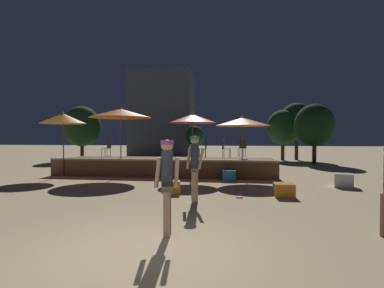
{
  "coord_description": "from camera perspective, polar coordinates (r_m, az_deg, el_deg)",
  "views": [
    {
      "loc": [
        1.52,
        -4.61,
        1.83
      ],
      "look_at": [
        0.0,
        6.01,
        1.59
      ],
      "focal_mm": 28.0,
      "sensor_mm": 36.0,
      "label": 1
    }
  ],
  "objects": [
    {
      "name": "person_0",
      "position": [
        5.6,
        -4.75,
        -7.04
      ],
      "size": [
        0.48,
        0.3,
        1.79
      ],
      "rotation": [
        0.0,
        0.0,
        4.82
      ],
      "color": "#72664C",
      "rests_on": "ground"
    },
    {
      "name": "bistro_chair_2",
      "position": [
        14.18,
        6.25,
        -0.52
      ],
      "size": [
        0.41,
        0.41,
        0.9
      ],
      "rotation": [
        0.0,
        0.0,
        1.41
      ],
      "color": "#2D3338",
      "rests_on": "wooden_deck"
    },
    {
      "name": "wooden_deck",
      "position": [
        15.02,
        -4.93,
        -4.25
      ],
      "size": [
        10.54,
        3.01,
        0.84
      ],
      "color": "brown",
      "rests_on": "ground"
    },
    {
      "name": "ground_plane",
      "position": [
        5.19,
        -10.02,
        -19.4
      ],
      "size": [
        120.0,
        120.0,
        0.0
      ],
      "primitive_type": "plane",
      "color": "#D1B784"
    },
    {
      "name": "bistro_chair_0",
      "position": [
        14.54,
        2.34,
        -0.47
      ],
      "size": [
        0.42,
        0.41,
        0.9
      ],
      "rotation": [
        0.0,
        0.0,
        4.9
      ],
      "color": "#2D3338",
      "rests_on": "wooden_deck"
    },
    {
      "name": "bistro_chair_1",
      "position": [
        15.48,
        -15.77,
        -0.41
      ],
      "size": [
        0.4,
        0.4,
        0.9
      ],
      "rotation": [
        0.0,
        0.0,
        4.6
      ],
      "color": "#2D3338",
      "rests_on": "wooden_deck"
    },
    {
      "name": "cube_seat_2",
      "position": [
        12.4,
        26.93,
        -6.19
      ],
      "size": [
        0.78,
        0.78,
        0.49
      ],
      "rotation": [
        0.0,
        0.0,
        -0.3
      ],
      "color": "white",
      "rests_on": "ground"
    },
    {
      "name": "cube_seat_1",
      "position": [
        9.84,
        -3.64,
        -8.21
      ],
      "size": [
        0.55,
        0.55,
        0.41
      ],
      "rotation": [
        0.0,
        0.0,
        0.24
      ],
      "color": "orange",
      "rests_on": "ground"
    },
    {
      "name": "cube_seat_0",
      "position": [
        12.81,
        7.13,
        -5.93
      ],
      "size": [
        0.56,
        0.56,
        0.44
      ],
      "rotation": [
        0.0,
        0.0,
        -0.03
      ],
      "color": "#2D9EDB",
      "rests_on": "ground"
    },
    {
      "name": "patio_umbrella_3",
      "position": [
        13.48,
        9.57,
        4.19
      ],
      "size": [
        2.46,
        2.46,
        2.78
      ],
      "color": "brown",
      "rests_on": "ground"
    },
    {
      "name": "background_tree_4",
      "position": [
        26.76,
        0.59,
        1.42
      ],
      "size": [
        1.67,
        1.67,
        2.84
      ],
      "color": "#3D2B1C",
      "rests_on": "ground"
    },
    {
      "name": "distant_building",
      "position": [
        30.7,
        -5.72,
        5.74
      ],
      "size": [
        6.18,
        3.75,
        8.43
      ],
      "color": "#4C5666",
      "rests_on": "ground"
    },
    {
      "name": "background_tree_3",
      "position": [
        25.54,
        -20.23,
        3.17
      ],
      "size": [
        2.92,
        2.92,
        4.31
      ],
      "color": "#3D2B1C",
      "rests_on": "ground"
    },
    {
      "name": "patio_umbrella_1",
      "position": [
        13.59,
        0.08,
        4.86
      ],
      "size": [
        2.14,
        2.14,
        2.96
      ],
      "color": "brown",
      "rests_on": "ground"
    },
    {
      "name": "cube_seat_3",
      "position": [
        9.75,
        17.1,
        -8.37
      ],
      "size": [
        0.6,
        0.6,
        0.41
      ],
      "rotation": [
        0.0,
        0.0,
        0.01
      ],
      "color": "orange",
      "rests_on": "ground"
    },
    {
      "name": "background_tree_0",
      "position": [
        24.93,
        16.91,
        3.03
      ],
      "size": [
        2.51,
        2.51,
        4.0
      ],
      "color": "#3D2B1C",
      "rests_on": "ground"
    },
    {
      "name": "bistro_chair_3",
      "position": [
        15.12,
        9.58,
        -0.42
      ],
      "size": [
        0.42,
        0.43,
        0.9
      ],
      "rotation": [
        0.0,
        0.0,
        3.42
      ],
      "color": "#2D3338",
      "rests_on": "wooden_deck"
    },
    {
      "name": "background_tree_1",
      "position": [
        25.64,
        19.31,
        3.98
      ],
      "size": [
        2.78,
        2.78,
        4.61
      ],
      "color": "#3D2B1C",
      "rests_on": "ground"
    },
    {
      "name": "patio_umbrella_0",
      "position": [
        14.47,
        -13.43,
        5.71
      ],
      "size": [
        2.92,
        2.92,
        3.25
      ],
      "color": "brown",
      "rests_on": "ground"
    },
    {
      "name": "patio_umbrella_2",
      "position": [
        15.3,
        -23.33,
        4.46
      ],
      "size": [
        2.08,
        2.08,
        3.02
      ],
      "color": "brown",
      "rests_on": "ground"
    },
    {
      "name": "background_tree_2",
      "position": [
        22.28,
        22.31,
        3.32
      ],
      "size": [
        2.67,
        2.67,
        4.14
      ],
      "color": "#3D2B1C",
      "rests_on": "ground"
    },
    {
      "name": "person_1",
      "position": [
        8.41,
        0.52,
        -3.81
      ],
      "size": [
        0.55,
        0.31,
        1.87
      ],
      "rotation": [
        0.0,
        0.0,
        1.39
      ],
      "color": "tan",
      "rests_on": "ground"
    },
    {
      "name": "frisbee_disc",
      "position": [
        9.31,
        9.01,
        -9.95
      ],
      "size": [
        0.23,
        0.23,
        0.03
      ],
      "color": "#E54C99",
      "rests_on": "ground"
    }
  ]
}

